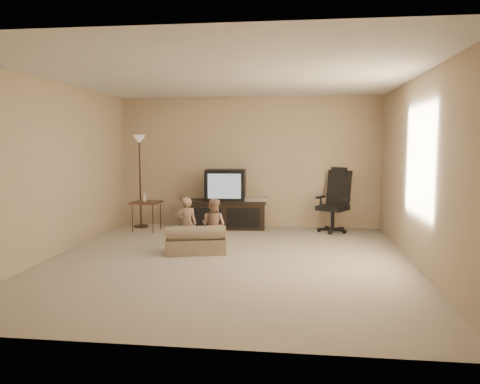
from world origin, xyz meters
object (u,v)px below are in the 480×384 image
at_px(floor_lamp, 140,160).
at_px(child_sofa, 196,242).
at_px(office_chair, 335,209).
at_px(tv_stand, 226,204).
at_px(toddler_right, 214,226).
at_px(side_table, 146,203).
at_px(toddler_left, 187,224).

distance_m(floor_lamp, child_sofa, 2.75).
bearing_deg(child_sofa, office_chair, 30.43).
distance_m(tv_stand, toddler_right, 2.01).
bearing_deg(toddler_right, side_table, -23.88).
xyz_separation_m(floor_lamp, toddler_left, (1.35, -1.81, -0.89)).
relative_size(side_table, toddler_right, 0.91).
height_order(child_sofa, toddler_left, toddler_left).
bearing_deg(toddler_right, tv_stand, -65.39).
relative_size(office_chair, toddler_left, 1.45).
xyz_separation_m(office_chair, child_sofa, (-2.15, -1.99, -0.25)).
relative_size(tv_stand, child_sofa, 1.67).
distance_m(side_table, toddler_left, 1.83).
relative_size(tv_stand, toddler_right, 1.98).
bearing_deg(office_chair, floor_lamp, -148.49).
bearing_deg(floor_lamp, toddler_right, -46.98).
bearing_deg(child_sofa, toddler_left, 121.66).
bearing_deg(tv_stand, toddler_left, -102.63).
relative_size(tv_stand, side_table, 2.17).
xyz_separation_m(tv_stand, toddler_left, (-0.30, -1.91, -0.06)).
bearing_deg(office_chair, child_sofa, -105.60).
xyz_separation_m(toddler_left, toddler_right, (0.43, -0.09, -0.00)).
bearing_deg(toddler_right, toddler_left, 9.05).
bearing_deg(toddler_right, office_chair, -114.21).
distance_m(floor_lamp, toddler_right, 2.75).
bearing_deg(floor_lamp, tv_stand, 3.54).
bearing_deg(tv_stand, side_table, -165.40).
distance_m(side_table, child_sofa, 2.11).
relative_size(office_chair, side_table, 1.60).
distance_m(office_chair, side_table, 3.47).
distance_m(side_table, floor_lamp, 0.88).
distance_m(tv_stand, side_table, 1.49).
bearing_deg(floor_lamp, side_table, -57.25).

